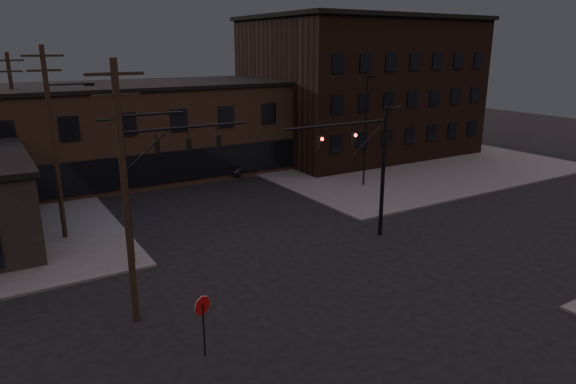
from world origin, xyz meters
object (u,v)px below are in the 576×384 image
object	(u,v)px
traffic_signal_near	(369,160)
parked_car_lot_b	(344,158)
car_crossing	(229,165)
stop_sign	(203,312)
parked_car_lot_a	(361,157)
traffic_signal_far	(150,172)

from	to	relation	value
traffic_signal_near	parked_car_lot_b	size ratio (longest dim) A/B	1.84
traffic_signal_near	car_crossing	bearing A→B (deg)	89.91
stop_sign	parked_car_lot_a	size ratio (longest dim) A/B	0.58
parked_car_lot_a	stop_sign	bearing A→B (deg)	135.54
traffic_signal_near	parked_car_lot_a	size ratio (longest dim) A/B	1.88
parked_car_lot_b	stop_sign	bearing A→B (deg)	145.04
traffic_signal_near	car_crossing	world-z (taller)	traffic_signal_near
car_crossing	stop_sign	bearing A→B (deg)	-97.33
parked_car_lot_a	parked_car_lot_b	bearing A→B (deg)	63.20
stop_sign	parked_car_lot_a	distance (m)	34.08
traffic_signal_near	stop_sign	size ratio (longest dim) A/B	3.23
parked_car_lot_b	traffic_signal_near	bearing A→B (deg)	158.03
traffic_signal_far	stop_sign	bearing A→B (deg)	-97.32
traffic_signal_far	traffic_signal_near	bearing A→B (deg)	-16.17
traffic_signal_far	parked_car_lot_a	bearing A→B (deg)	26.41
parked_car_lot_a	car_crossing	distance (m)	13.11
traffic_signal_near	parked_car_lot_a	xyz separation A→B (m)	(12.50, 15.70, -4.06)
stop_sign	parked_car_lot_a	world-z (taller)	stop_sign
stop_sign	car_crossing	bearing A→B (deg)	62.96
traffic_signal_near	car_crossing	distance (m)	20.17
parked_car_lot_a	car_crossing	bearing A→B (deg)	76.95
parked_car_lot_b	parked_car_lot_a	bearing A→B (deg)	-110.13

